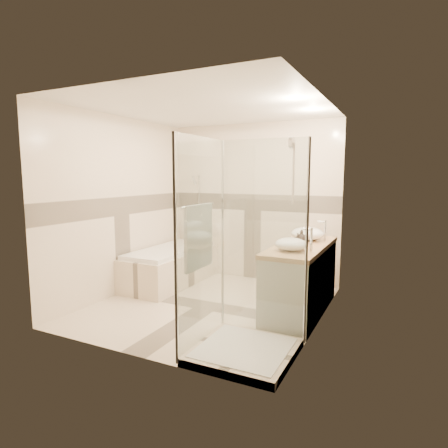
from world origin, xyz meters
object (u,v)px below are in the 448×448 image
at_px(vessel_sink_near, 308,234).
at_px(amenity_bottle_a, 298,240).
at_px(amenity_bottle_b, 301,237).
at_px(bathtub, 171,264).
at_px(vessel_sink_far, 291,244).
at_px(vanity, 301,279).
at_px(shower_enclosure, 236,300).

xyz_separation_m(vessel_sink_near, amenity_bottle_a, (0.00, -0.48, -0.01)).
distance_m(amenity_bottle_a, amenity_bottle_b, 0.17).
xyz_separation_m(bathtub, vessel_sink_near, (2.13, 0.01, 0.63)).
height_order(bathtub, amenity_bottle_b, amenity_bottle_b).
bearing_deg(vessel_sink_far, vanity, 87.14).
distance_m(vessel_sink_near, amenity_bottle_b, 0.31).
bearing_deg(bathtub, amenity_bottle_a, -12.27).
bearing_deg(vessel_sink_near, vessel_sink_far, -90.00).
xyz_separation_m(bathtub, amenity_bottle_b, (2.13, -0.30, 0.63)).
distance_m(bathtub, amenity_bottle_b, 2.24).
height_order(vessel_sink_near, amenity_bottle_b, amenity_bottle_b).
bearing_deg(vessel_sink_near, bathtub, -179.65).
bearing_deg(vessel_sink_near, shower_enclosure, -99.48).
height_order(vanity, shower_enclosure, shower_enclosure).
height_order(shower_enclosure, vessel_sink_far, shower_enclosure).
xyz_separation_m(shower_enclosure, vessel_sink_near, (0.27, 1.63, 0.43)).
relative_size(vanity, vessel_sink_near, 3.85).
xyz_separation_m(vessel_sink_far, amenity_bottle_a, (0.00, 0.29, 0.01)).
bearing_deg(amenity_bottle_a, vanity, 80.01).
bearing_deg(vessel_sink_far, shower_enclosure, -107.40).
distance_m(shower_enclosure, amenity_bottle_b, 1.42).
distance_m(bathtub, amenity_bottle_a, 2.27).
relative_size(shower_enclosure, amenity_bottle_b, 11.82).
bearing_deg(vessel_sink_far, amenity_bottle_b, 90.00).
xyz_separation_m(vanity, vessel_sink_near, (-0.02, 0.36, 0.51)).
xyz_separation_m(vessel_sink_near, vessel_sink_far, (0.00, -0.76, -0.01)).
bearing_deg(vanity, amenity_bottle_b, 110.13).
height_order(shower_enclosure, vessel_sink_near, shower_enclosure).
bearing_deg(vanity, vessel_sink_near, 93.15).
bearing_deg(amenity_bottle_a, bathtub, 167.73).
height_order(vessel_sink_near, amenity_bottle_a, vessel_sink_near).
relative_size(vanity, amenity_bottle_b, 9.39).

